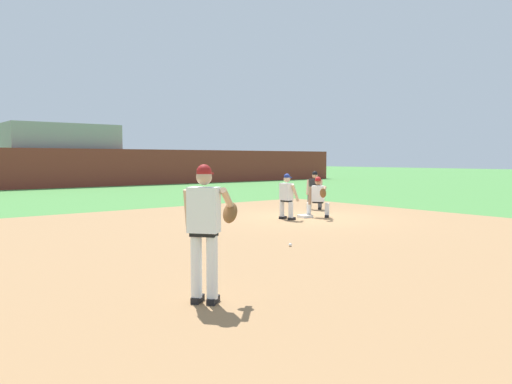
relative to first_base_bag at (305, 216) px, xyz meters
name	(u,v)px	position (x,y,z in m)	size (l,w,h in m)	color
ground_plane	(305,218)	(0.00, 0.00, -0.04)	(160.00, 160.00, 0.00)	#47843D
infield_dirt_patch	(276,242)	(-3.92, -3.08, -0.04)	(18.00, 18.00, 0.01)	#9E754C
first_base_bag	(305,216)	(0.00, 0.00, 0.00)	(0.38, 0.38, 0.09)	white
baseball	(290,245)	(-4.02, -3.67, -0.01)	(0.07, 0.07, 0.07)	white
pitcher	(206,225)	(-7.80, -6.14, 1.01)	(0.85, 0.57, 1.86)	black
first_baseman	(318,195)	(0.35, -0.26, 0.69)	(0.79, 1.06, 1.34)	black
baserunner	(287,195)	(-0.83, -0.03, 0.75)	(0.45, 0.60, 1.46)	black
umpire	(315,189)	(2.12, 1.65, 0.75)	(0.65, 0.68, 1.46)	black
outfield_wall	(75,168)	(0.00, 22.00, 1.26)	(48.00, 0.50, 2.60)	maroon
stadium_seating_block	(63,155)	(0.00, 24.47, 2.16)	(7.43, 3.35, 4.35)	gray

